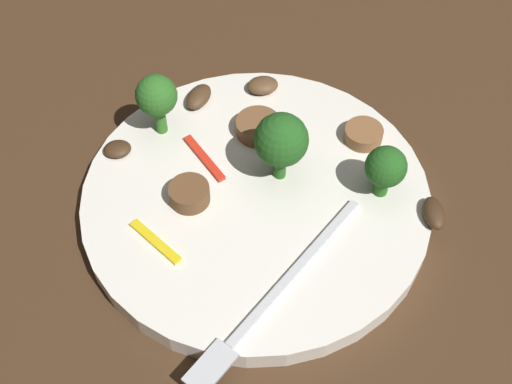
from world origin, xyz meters
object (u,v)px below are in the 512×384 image
object	(u,v)px
mushroom_2	(117,149)
pepper_strip_1	(204,158)
sausage_slice_0	(258,127)
mushroom_1	(199,97)
fork	(268,302)
plate	(256,199)
mushroom_0	(263,85)
pepper_strip_0	(155,242)
broccoli_floret_0	(157,97)
mushroom_3	(434,213)
sausage_slice_2	(189,194)
broccoli_floret_1	(279,139)
broccoli_floret_2	(386,168)
sausage_slice_1	(363,134)

from	to	relation	value
mushroom_2	pepper_strip_1	world-z (taller)	mushroom_2
sausage_slice_0	mushroom_1	world-z (taller)	same
fork	sausage_slice_0	bearing A→B (deg)	-139.00
plate	mushroom_1	xyz separation A→B (m)	(-0.03, -0.10, 0.01)
sausage_slice_0	mushroom_0	distance (m)	0.05
sausage_slice_0	plate	bearing A→B (deg)	46.13
mushroom_2	pepper_strip_0	bearing A→B (deg)	71.40
sausage_slice_0	broccoli_floret_0	bearing A→B (deg)	-43.94
sausage_slice_0	mushroom_2	distance (m)	0.11
mushroom_1	mushroom_0	bearing A→B (deg)	152.36
fork	mushroom_3	distance (m)	0.14
mushroom_1	plate	bearing A→B (deg)	74.23
mushroom_3	sausage_slice_2	bearing A→B (deg)	-47.55
broccoli_floret_1	sausage_slice_0	size ratio (longest dim) A/B	1.68
mushroom_3	fork	bearing A→B (deg)	-12.31
mushroom_1	pepper_strip_0	world-z (taller)	mushroom_1
pepper_strip_0	mushroom_1	bearing A→B (deg)	-141.79
mushroom_3	mushroom_2	bearing A→B (deg)	-57.08
broccoli_floret_2	sausage_slice_1	xyz separation A→B (m)	(-0.03, -0.04, -0.02)
sausage_slice_2	mushroom_1	bearing A→B (deg)	-133.08
broccoli_floret_0	mushroom_2	distance (m)	0.05
sausage_slice_0	pepper_strip_0	world-z (taller)	sausage_slice_0
broccoli_floret_0	sausage_slice_0	distance (m)	0.08
broccoli_floret_0	broccoli_floret_1	bearing A→B (deg)	111.66
plate	broccoli_floret_2	world-z (taller)	broccoli_floret_2
broccoli_floret_2	pepper_strip_1	bearing A→B (deg)	-55.68
plate	pepper_strip_1	world-z (taller)	pepper_strip_1
broccoli_floret_0	mushroom_3	xyz separation A→B (m)	(-0.09, 0.20, -0.03)
sausage_slice_1	mushroom_3	bearing A→B (deg)	77.17
broccoli_floret_0	broccoli_floret_1	world-z (taller)	broccoli_floret_1
broccoli_floret_1	sausage_slice_2	bearing A→B (deg)	-21.61
mushroom_0	plate	bearing A→B (deg)	44.73
broccoli_floret_1	broccoli_floret_2	bearing A→B (deg)	124.65
broccoli_floret_1	plate	bearing A→B (deg)	4.54
broccoli_floret_0	broccoli_floret_2	xyz separation A→B (m)	(-0.08, 0.16, -0.01)
plate	broccoli_floret_0	xyz separation A→B (m)	(0.01, -0.10, 0.05)
sausage_slice_1	mushroom_1	bearing A→B (deg)	-59.86
fork	sausage_slice_0	xyz separation A→B (m)	(-0.10, -0.12, 0.00)
plate	mushroom_1	bearing A→B (deg)	-105.77
sausage_slice_0	mushroom_2	bearing A→B (deg)	-31.09
sausage_slice_2	mushroom_2	size ratio (longest dim) A/B	1.41
mushroom_0	pepper_strip_1	bearing A→B (deg)	17.00
pepper_strip_0	fork	bearing A→B (deg)	106.77
broccoli_floret_2	pepper_strip_1	xyz separation A→B (m)	(0.08, -0.11, -0.03)
plate	broccoli_floret_1	xyz separation A→B (m)	(-0.02, -0.00, 0.05)
fork	mushroom_1	size ratio (longest dim) A/B	6.08
broccoli_floret_2	pepper_strip_0	world-z (taller)	broccoli_floret_2
broccoli_floret_1	pepper_strip_0	size ratio (longest dim) A/B	1.26
mushroom_2	mushroom_3	size ratio (longest dim) A/B	0.75
fork	sausage_slice_2	world-z (taller)	sausage_slice_2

